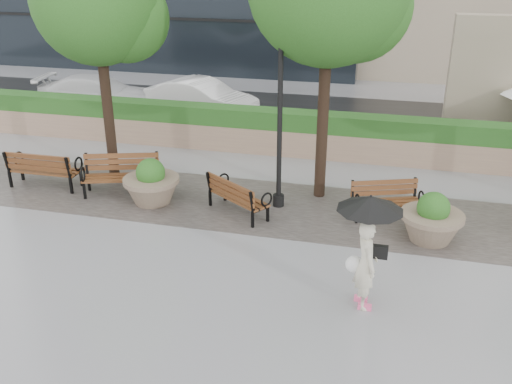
% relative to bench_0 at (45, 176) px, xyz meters
% --- Properties ---
extents(ground, '(100.00, 100.00, 0.00)m').
position_rel_bench_0_xyz_m(ground, '(5.97, -2.76, -0.30)').
color(ground, gray).
rests_on(ground, ground).
extents(cobble_strip, '(28.00, 3.20, 0.01)m').
position_rel_bench_0_xyz_m(cobble_strip, '(5.97, 0.24, -0.30)').
color(cobble_strip, '#383330').
rests_on(cobble_strip, ground).
extents(hedge_wall, '(24.00, 0.80, 1.35)m').
position_rel_bench_0_xyz_m(hedge_wall, '(5.97, 4.24, 0.36)').
color(hedge_wall, tan).
rests_on(hedge_wall, ground).
extents(asphalt_street, '(40.00, 7.00, 0.00)m').
position_rel_bench_0_xyz_m(asphalt_street, '(5.97, 8.24, -0.30)').
color(asphalt_street, black).
rests_on(asphalt_street, ground).
extents(bench_0, '(1.91, 0.78, 1.02)m').
position_rel_bench_0_xyz_m(bench_0, '(0.00, 0.00, 0.00)').
color(bench_0, brown).
rests_on(bench_0, ground).
extents(bench_1, '(2.04, 1.31, 1.03)m').
position_rel_bench_0_xyz_m(bench_1, '(2.20, 0.08, 0.00)').
color(bench_1, brown).
rests_on(bench_1, ground).
extents(bench_2, '(1.76, 1.50, 0.91)m').
position_rel_bench_0_xyz_m(bench_2, '(5.45, -0.34, -0.03)').
color(bench_2, brown).
rests_on(bench_2, ground).
extents(bench_3, '(1.73, 1.17, 0.87)m').
position_rel_bench_0_xyz_m(bench_3, '(8.91, 0.34, -0.04)').
color(bench_3, brown).
rests_on(bench_3, ground).
extents(planter_left, '(1.40, 1.40, 1.17)m').
position_rel_bench_0_xyz_m(planter_left, '(3.18, -0.24, 0.16)').
color(planter_left, '#7F6B56').
rests_on(planter_left, ground).
extents(planter_right, '(1.36, 1.36, 1.14)m').
position_rel_bench_0_xyz_m(planter_right, '(9.92, -0.61, 0.15)').
color(planter_right, '#7F6B56').
rests_on(planter_right, ground).
extents(lamppost, '(0.28, 0.28, 4.45)m').
position_rel_bench_0_xyz_m(lamppost, '(6.30, 0.34, 1.67)').
color(lamppost, black).
rests_on(lamppost, ground).
extents(tree_0, '(3.34, 3.22, 6.32)m').
position_rel_bench_0_xyz_m(tree_0, '(1.56, 1.25, 4.28)').
color(tree_0, black).
rests_on(tree_0, ground).
extents(car_left, '(4.84, 2.43, 1.35)m').
position_rel_bench_0_xyz_m(car_left, '(-2.33, 7.33, 0.37)').
color(car_left, white).
rests_on(car_left, ground).
extents(car_right, '(4.56, 2.54, 1.42)m').
position_rel_bench_0_xyz_m(car_right, '(1.90, 7.34, 0.41)').
color(car_right, white).
rests_on(car_right, ground).
extents(pedestrian, '(1.16, 1.16, 2.12)m').
position_rel_bench_0_xyz_m(pedestrian, '(8.66, -3.41, 0.99)').
color(pedestrian, beige).
rests_on(pedestrian, ground).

